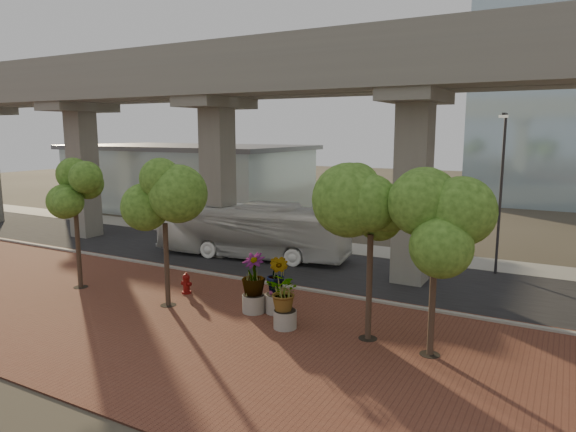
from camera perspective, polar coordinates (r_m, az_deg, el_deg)
The scene contains 18 objects.
ground at distance 27.65m, azimuth 0.02°, elevation -6.63°, with size 160.00×160.00×0.00m, color #383128.
brick_plaza at distance 21.34m, azimuth -10.61°, elevation -11.65°, with size 70.00×13.00×0.06m, color brown.
asphalt_road at distance 29.35m, azimuth 1.91°, elevation -5.65°, with size 90.00×8.00×0.04m, color black.
curb_strip at distance 25.97m, azimuth -2.12°, elevation -7.53°, with size 70.00×0.25×0.16m, color gray.
far_sidewalk at distance 34.20m, azimuth 6.10°, elevation -3.50°, with size 90.00×3.00×0.06m, color gray.
transit_viaduct at distance 28.34m, azimuth 2.00°, elevation 8.69°, with size 72.00×5.60×12.40m.
station_pavilion at distance 51.37m, azimuth -11.02°, elevation 4.30°, with size 23.00×13.00×6.30m.
transit_bus at distance 31.26m, azimuth -4.09°, elevation -1.65°, with size 2.80×11.91×3.32m, color silver.
fire_hydrant at distance 24.88m, azimuth -11.23°, elevation -7.35°, with size 0.50×0.45×1.01m.
planter_front at distance 20.02m, azimuth -0.33°, elevation -8.74°, with size 2.02×2.02×2.22m.
planter_right at distance 21.72m, azimuth -3.86°, elevation -6.77°, with size 2.38×2.38×2.54m.
planter_left at distance 21.65m, azimuth -1.18°, elevation -6.86°, with size 2.27×2.27×2.50m.
street_tree_far_west at distance 26.54m, azimuth -22.65°, elevation 2.47°, with size 3.29×3.29×6.23m.
street_tree_near_west at distance 22.49m, azimuth -13.61°, elevation 1.94°, with size 3.78×3.78×6.50m.
street_tree_near_east at distance 18.40m, azimuth 9.25°, elevation 1.50°, with size 4.00×4.00×6.94m.
street_tree_far_east at distance 17.60m, azimuth 16.09°, elevation -1.50°, with size 3.60×3.60×6.03m.
streetlamp_west at distance 38.37m, azimuth -8.09°, elevation 4.48°, with size 0.37×1.09×7.54m.
streetlamp_east at distance 29.13m, azimuth 22.60°, elevation 3.42°, with size 0.42×1.23×8.51m.
Camera 1 is at (12.81, -23.28, 7.64)m, focal length 32.00 mm.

